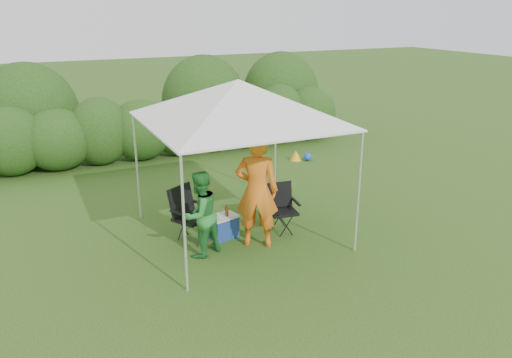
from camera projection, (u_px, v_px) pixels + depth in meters
name	position (u px, v px, depth m)	size (l,w,h in m)	color
ground	(251.00, 244.00, 8.84)	(70.00, 70.00, 0.00)	#375B1C
hedge	(165.00, 128.00, 13.75)	(11.16, 1.53, 1.80)	#284D18
canopy	(238.00, 101.00, 8.46)	(3.10, 3.10, 2.83)	silver
chair_right	(281.00, 205.00, 9.24)	(0.61, 0.57, 0.90)	black
chair_left	(187.00, 211.00, 8.83)	(0.77, 0.76, 0.99)	black
man	(257.00, 191.00, 8.49)	(0.74, 0.48, 2.02)	orange
woman	(200.00, 214.00, 8.22)	(0.72, 0.56, 1.48)	#2A8235
cooler	(223.00, 226.00, 9.02)	(0.58, 0.48, 0.42)	#214498
bottle	(227.00, 210.00, 8.91)	(0.06, 0.06, 0.23)	#592D0C
lawn_toy	(299.00, 156.00, 13.62)	(0.55, 0.45, 0.27)	gold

